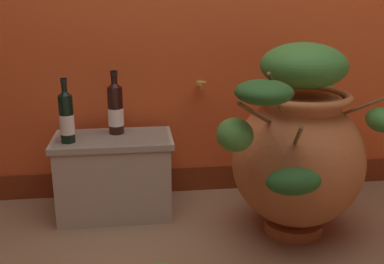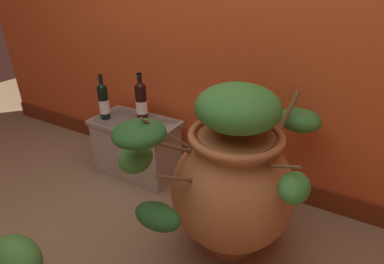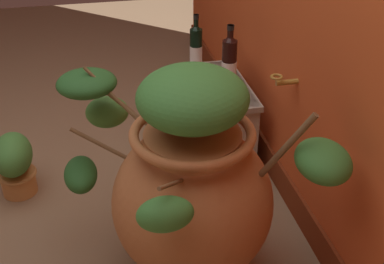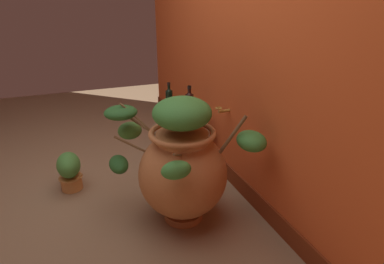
% 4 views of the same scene
% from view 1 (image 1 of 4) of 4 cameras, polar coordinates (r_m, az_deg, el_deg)
% --- Properties ---
extents(terracotta_urn, '(0.81, 0.96, 0.91)m').
position_cam_1_polar(terracotta_urn, '(2.16, 13.11, -1.81)').
color(terracotta_urn, '#B26638').
rests_on(terracotta_urn, ground_plane).
extents(stone_ledge, '(0.60, 0.34, 0.42)m').
position_cam_1_polar(stone_ledge, '(2.40, -9.69, -5.07)').
color(stone_ledge, '#B2A893').
rests_on(stone_ledge, ground_plane).
extents(wine_bottle_left, '(0.07, 0.07, 0.31)m').
position_cam_1_polar(wine_bottle_left, '(2.26, -15.44, 1.88)').
color(wine_bottle_left, black).
rests_on(wine_bottle_left, stone_ledge).
extents(wine_bottle_middle, '(0.08, 0.08, 0.32)m').
position_cam_1_polar(wine_bottle_middle, '(2.36, -9.56, 3.02)').
color(wine_bottle_middle, black).
rests_on(wine_bottle_middle, stone_ledge).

